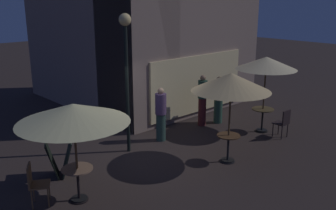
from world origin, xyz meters
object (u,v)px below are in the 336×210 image
(cafe_table_1, at_px, (78,178))
(cafe_table_2, at_px, (263,115))
(street_lamp_near_corner, at_px, (126,55))
(cafe_chair_0, at_px, (35,181))
(patron_standing_2, at_px, (202,100))
(menu_sandwich_board, at_px, (59,159))
(cafe_chair_1, at_px, (283,121))
(patio_umbrella_1, at_px, (73,114))
(patron_standing_1, at_px, (218,100))
(patio_umbrella_2, at_px, (266,63))
(patio_umbrella_0, at_px, (231,83))
(patron_standing_0, at_px, (161,114))
(cafe_table_0, at_px, (228,144))

(cafe_table_1, relative_size, cafe_table_2, 0.98)
(street_lamp_near_corner, height_order, cafe_chair_0, street_lamp_near_corner)
(cafe_table_2, xyz_separation_m, patron_standing_2, (-0.99, 1.79, 0.34))
(menu_sandwich_board, height_order, cafe_table_2, menu_sandwich_board)
(street_lamp_near_corner, xyz_separation_m, cafe_chair_1, (4.24, -2.47, -2.26))
(menu_sandwich_board, xyz_separation_m, cafe_chair_1, (6.47, -2.37, 0.09))
(patron_standing_2, bearing_deg, patio_umbrella_1, -2.77)
(cafe_chair_0, height_order, patron_standing_1, patron_standing_1)
(street_lamp_near_corner, height_order, patron_standing_1, street_lamp_near_corner)
(street_lamp_near_corner, bearing_deg, patron_standing_2, 1.75)
(patio_umbrella_1, xyz_separation_m, patio_umbrella_2, (6.76, -0.21, 0.28))
(cafe_chair_0, bearing_deg, cafe_table_1, -0.00)
(patio_umbrella_0, bearing_deg, patron_standing_0, 96.10)
(cafe_table_1, xyz_separation_m, cafe_chair_0, (-0.77, 0.45, 0.03))
(patron_standing_2, bearing_deg, cafe_table_1, -2.77)
(cafe_table_0, height_order, patio_umbrella_2, patio_umbrella_2)
(patio_umbrella_1, bearing_deg, patio_umbrella_2, -1.79)
(patio_umbrella_1, bearing_deg, cafe_table_1, -90.00)
(cafe_chair_1, bearing_deg, patio_umbrella_1, 82.82)
(cafe_chair_0, bearing_deg, patron_standing_0, 42.94)
(street_lamp_near_corner, relative_size, cafe_table_1, 5.06)
(patio_umbrella_2, distance_m, cafe_chair_1, 1.90)
(cafe_table_0, bearing_deg, patron_standing_2, 55.27)
(street_lamp_near_corner, bearing_deg, patio_umbrella_1, -149.46)
(patio_umbrella_0, relative_size, cafe_chair_1, 2.66)
(street_lamp_near_corner, height_order, cafe_table_1, street_lamp_near_corner)
(street_lamp_near_corner, height_order, patio_umbrella_0, street_lamp_near_corner)
(cafe_table_1, xyz_separation_m, patio_umbrella_2, (6.76, -0.21, 1.75))
(menu_sandwich_board, bearing_deg, patio_umbrella_0, -5.39)
(patio_umbrella_0, xyz_separation_m, patron_standing_0, (-0.26, 2.43, -1.36))
(cafe_table_1, xyz_separation_m, patio_umbrella_0, (4.02, -0.95, 1.67))
(street_lamp_near_corner, height_order, patron_standing_2, street_lamp_near_corner)
(patio_umbrella_1, height_order, patron_standing_1, patio_umbrella_1)
(patio_umbrella_2, bearing_deg, patron_standing_0, 150.60)
(street_lamp_near_corner, bearing_deg, cafe_table_0, -57.95)
(menu_sandwich_board, distance_m, cafe_table_1, 1.40)
(patio_umbrella_0, relative_size, patron_standing_0, 1.46)
(patio_umbrella_0, distance_m, cafe_chair_0, 5.25)
(patio_umbrella_2, bearing_deg, patron_standing_1, 102.62)
(patio_umbrella_2, bearing_deg, menu_sandwich_board, 166.26)
(menu_sandwich_board, bearing_deg, patron_standing_0, 28.17)
(patio_umbrella_0, height_order, patron_standing_0, patio_umbrella_0)
(cafe_table_0, bearing_deg, patron_standing_0, 96.10)
(street_lamp_near_corner, xyz_separation_m, patron_standing_1, (3.90, -0.09, -1.98))
(patio_umbrella_1, bearing_deg, cafe_table_0, -13.29)
(cafe_table_2, distance_m, patio_umbrella_2, 1.72)
(cafe_table_2, bearing_deg, patron_standing_0, 150.60)
(cafe_chair_0, xyz_separation_m, patron_standing_1, (7.17, 0.94, 0.27))
(cafe_table_2, xyz_separation_m, patio_umbrella_0, (-2.74, -0.74, 1.64))
(patio_umbrella_1, relative_size, patron_standing_0, 1.40)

